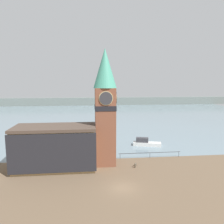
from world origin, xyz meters
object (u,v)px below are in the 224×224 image
at_px(boat_near, 146,143).
at_px(mooring_bollard_far, 135,165).
at_px(mooring_bollard_near, 136,164).
at_px(pier_building, 55,147).
at_px(clock_tower, 105,104).

height_order(boat_near, mooring_bollard_far, boat_near).
distance_m(boat_near, mooring_bollard_near, 13.41).
bearing_deg(mooring_bollard_far, pier_building, 174.33).
bearing_deg(mooring_bollard_near, mooring_bollard_far, -108.86).
xyz_separation_m(mooring_bollard_near, mooring_bollard_far, (-0.24, -0.72, 0.11)).
bearing_deg(mooring_bollard_near, pier_building, 177.26).
xyz_separation_m(clock_tower, mooring_bollard_near, (5.42, -1.77, -10.92)).
bearing_deg(mooring_bollard_far, boat_near, 67.75).
relative_size(clock_tower, mooring_bollard_far, 25.61).
relative_size(pier_building, mooring_bollard_far, 17.33).
bearing_deg(boat_near, mooring_bollard_near, -97.90).
bearing_deg(pier_building, mooring_bollard_near, -2.74).
bearing_deg(clock_tower, mooring_bollard_near, -18.07).
bearing_deg(pier_building, mooring_bollard_far, -5.67).
height_order(pier_building, boat_near, pier_building).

